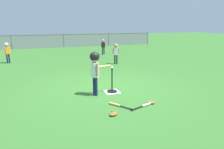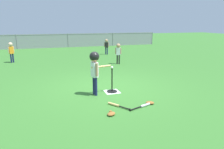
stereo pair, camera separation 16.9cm
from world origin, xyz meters
name	(u,v)px [view 1 (the left image)]	position (x,y,z in m)	size (l,w,h in m)	color
ground_plane	(107,87)	(0.00, 0.00, 0.00)	(60.00, 60.00, 0.00)	#336B28
home_plate	(112,92)	(0.02, -0.47, 0.00)	(0.44, 0.44, 0.01)	white
batting_tee	(112,88)	(0.02, -0.47, 0.12)	(0.32, 0.32, 0.73)	black
baseball_on_tee	(112,67)	(0.02, -0.47, 0.77)	(0.07, 0.07, 0.07)	white
batter_child	(95,65)	(-0.54, -0.57, 0.91)	(0.65, 0.36, 1.28)	#191E4C
fielder_deep_right	(7,50)	(-3.58, 5.65, 0.69)	(0.28, 0.22, 1.07)	#191E4C
fielder_near_left	(103,45)	(1.98, 6.83, 0.65)	(0.29, 0.20, 1.01)	#191E4C
fielder_near_right	(116,51)	(1.65, 3.56, 0.67)	(0.29, 0.21, 1.05)	#262626
spare_bat_silver	(145,105)	(0.43, -1.82, 0.03)	(0.69, 0.28, 0.06)	silver
spare_bat_wood	(117,105)	(-0.24, -1.57, 0.03)	(0.42, 0.59, 0.06)	#DBB266
glove_by_plate	(113,114)	(-0.50, -2.03, 0.04)	(0.27, 0.26, 0.07)	brown
glove_near_bats	(151,102)	(0.66, -1.71, 0.04)	(0.27, 0.24, 0.07)	brown
outfield_fence	(64,40)	(0.00, 11.68, 0.62)	(16.06, 0.06, 1.15)	slate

